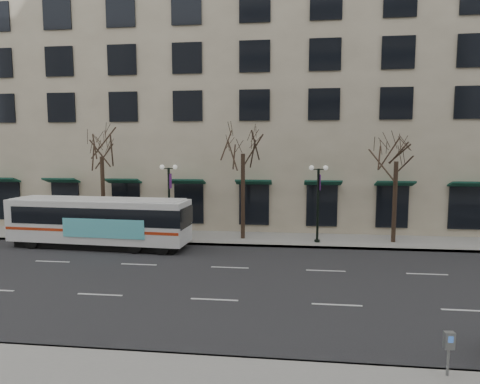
# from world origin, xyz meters

# --- Properties ---
(ground) EXTENTS (160.00, 160.00, 0.00)m
(ground) POSITION_xyz_m (0.00, 0.00, 0.00)
(ground) COLOR black
(ground) RESTS_ON ground
(sidewalk_far) EXTENTS (80.00, 4.00, 0.15)m
(sidewalk_far) POSITION_xyz_m (5.00, 9.00, 0.07)
(sidewalk_far) COLOR gray
(sidewalk_far) RESTS_ON ground
(building_hotel) EXTENTS (40.00, 20.00, 24.00)m
(building_hotel) POSITION_xyz_m (-2.00, 21.00, 12.00)
(building_hotel) COLOR tan
(building_hotel) RESTS_ON ground
(tree_far_left) EXTENTS (3.60, 3.60, 8.34)m
(tree_far_left) POSITION_xyz_m (-10.00, 8.80, 6.70)
(tree_far_left) COLOR black
(tree_far_left) RESTS_ON ground
(tree_far_mid) EXTENTS (3.60, 3.60, 8.55)m
(tree_far_mid) POSITION_xyz_m (0.00, 8.80, 6.91)
(tree_far_mid) COLOR black
(tree_far_mid) RESTS_ON ground
(tree_far_right) EXTENTS (3.60, 3.60, 8.06)m
(tree_far_right) POSITION_xyz_m (10.00, 8.80, 6.42)
(tree_far_right) COLOR black
(tree_far_right) RESTS_ON ground
(lamp_post_left) EXTENTS (1.22, 0.45, 5.21)m
(lamp_post_left) POSITION_xyz_m (-4.99, 8.20, 2.94)
(lamp_post_left) COLOR black
(lamp_post_left) RESTS_ON ground
(lamp_post_right) EXTENTS (1.22, 0.45, 5.21)m
(lamp_post_right) POSITION_xyz_m (5.01, 8.20, 2.94)
(lamp_post_right) COLOR black
(lamp_post_right) RESTS_ON ground
(city_bus) EXTENTS (11.73, 3.24, 3.14)m
(city_bus) POSITION_xyz_m (-8.82, 5.79, 1.72)
(city_bus) COLOR white
(city_bus) RESTS_ON ground
(pay_station) EXTENTS (0.28, 0.20, 1.22)m
(pay_station) POSITION_xyz_m (7.29, -7.38, 1.03)
(pay_station) COLOR slate
(pay_station) RESTS_ON sidewalk_near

